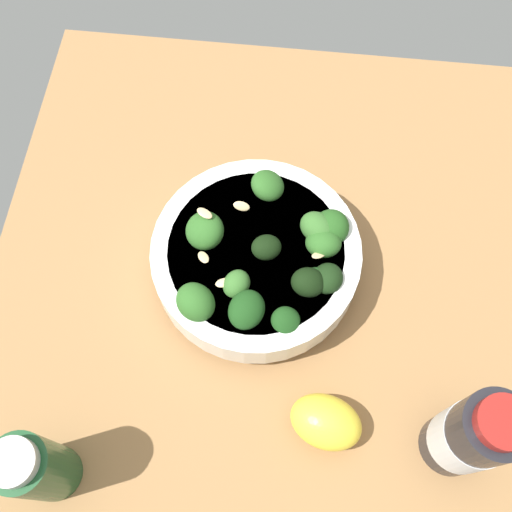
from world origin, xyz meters
The scene contains 5 objects.
ground_plane centered at (0.00, 0.00, -2.45)cm, with size 64.37×64.37×4.90cm, color #996D42.
bowl_of_broccoli centered at (1.69, 0.98, 3.90)cm, with size 22.41×22.41×8.99cm.
lemon_wedge centered at (-6.73, 17.21, 2.36)cm, with size 7.24×5.33×4.72cm, color yellow.
bottle_tall centered at (19.35, 24.71, 5.99)cm, with size 5.30×5.30×12.44cm.
bottle_short centered at (-19.36, 17.80, 7.18)cm, with size 6.09×6.09×15.62cm.
Camera 1 is at (-0.87, 27.15, 63.50)cm, focal length 42.39 mm.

